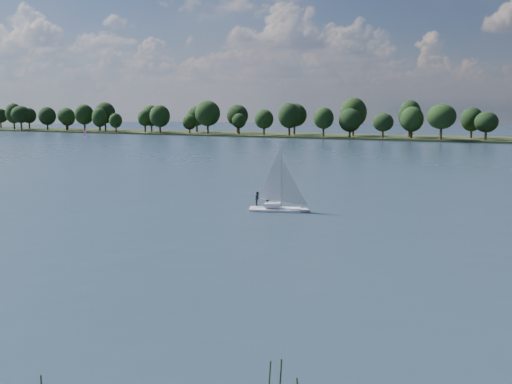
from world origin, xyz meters
TOP-DOWN VIEW (x-y plane):
  - ground at (0.00, 100.00)m, footprint 700.00×700.00m
  - far_shore at (0.00, 212.00)m, footprint 660.00×40.00m
  - sailboat at (-4.78, 35.40)m, footprint 6.49×3.86m
  - dinghy_pink at (-154.34, 158.11)m, footprint 2.89×1.34m
  - pontoon at (-177.64, 196.11)m, footprint 4.02×2.04m
  - treeline at (-14.50, 208.60)m, footprint 562.80×74.23m

SIDE VIEW (x-z plane):
  - ground at x=0.00m, z-range 0.00..0.00m
  - far_shore at x=0.00m, z-range -0.75..0.75m
  - pontoon at x=-177.64m, z-range -0.25..0.25m
  - dinghy_pink at x=-154.34m, z-range -1.18..3.30m
  - sailboat at x=-4.78m, z-range -1.82..6.43m
  - treeline at x=-14.50m, z-range -0.97..17.19m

